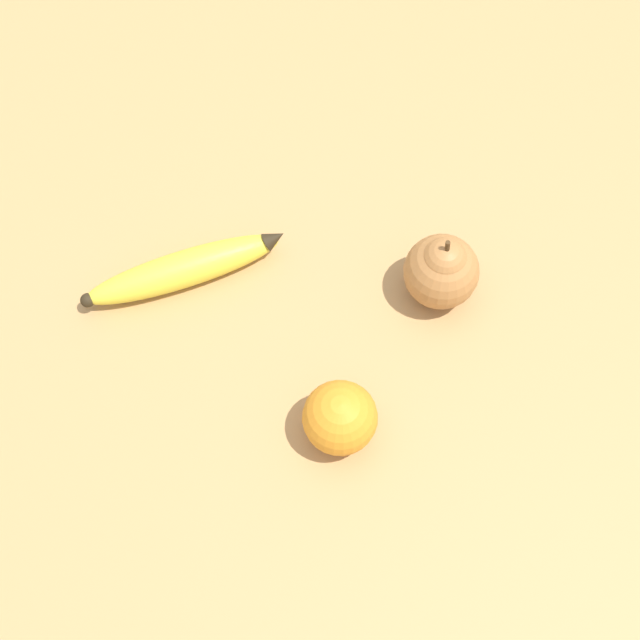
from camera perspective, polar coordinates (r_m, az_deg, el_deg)
ground_plane at (r=1.02m, az=-1.80°, el=6.70°), size 3.00×3.00×0.00m
banana at (r=0.97m, az=-8.61°, el=3.23°), size 0.23×0.09×0.04m
orange at (r=0.87m, az=1.29°, el=-6.27°), size 0.07×0.07×0.07m
pear at (r=0.94m, az=7.80°, el=3.21°), size 0.08×0.08×0.10m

